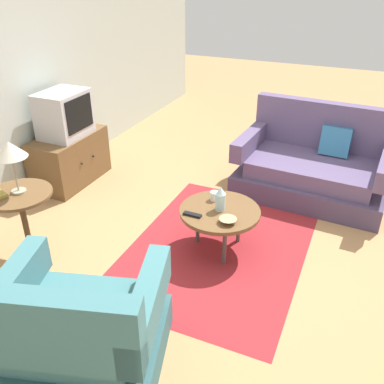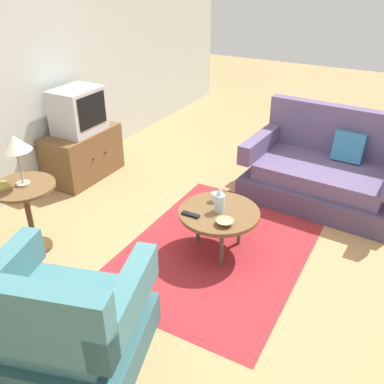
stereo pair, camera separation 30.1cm
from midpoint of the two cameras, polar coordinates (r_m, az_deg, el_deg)
The scene contains 14 objects.
ground_plane at distance 3.92m, azimuth 5.72°, elevation -7.76°, with size 16.00×16.00×0.00m, color #AD7F51.
back_wall at distance 4.72m, azimuth -22.23°, elevation 14.90°, with size 9.00×0.12×2.70m, color #B2BCB2.
area_rug at distance 3.92m, azimuth 5.68°, elevation -7.76°, with size 2.12×1.52×0.00m, color maroon.
armchair at distance 2.87m, azimuth -14.20°, elevation -17.05°, with size 1.11×1.20×0.90m.
couch at distance 4.83m, azimuth 19.17°, elevation 2.40°, with size 1.05×1.64×0.95m.
coffee_table at distance 3.70m, azimuth 5.98°, elevation -3.08°, with size 0.71×0.71×0.41m.
side_table at distance 3.88m, azimuth -19.36°, elevation -1.54°, with size 0.54×0.54×0.65m.
tv_stand at distance 5.18m, azimuth -12.85°, elevation 4.98°, with size 0.92×0.51×0.58m.
television at distance 4.98m, azimuth -13.42°, elevation 10.61°, with size 0.54×0.43×0.50m.
table_lamp at distance 3.66m, azimuth -20.63°, elevation 5.98°, with size 0.26×0.26×0.45m.
vase at distance 3.63m, azimuth 6.08°, elevation -1.15°, with size 0.09×0.09×0.23m.
mug at distance 3.82m, azimuth 5.45°, elevation -0.69°, with size 0.12×0.07×0.08m.
bowl at distance 3.50m, azimuth 6.91°, elevation -4.14°, with size 0.15×0.15×0.04m.
tv_remote_dark at distance 3.60m, azimuth 2.20°, elevation -3.12°, with size 0.05×0.16×0.02m.
Camera 2 is at (-2.86, -1.30, 2.34)m, focal length 39.59 mm.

